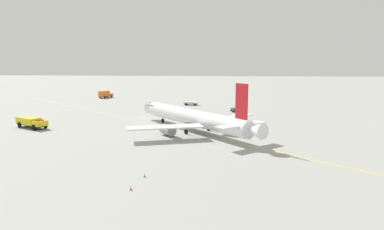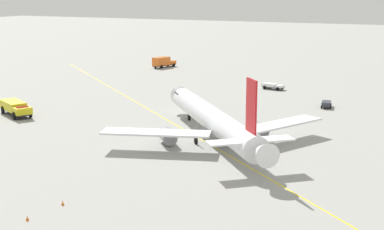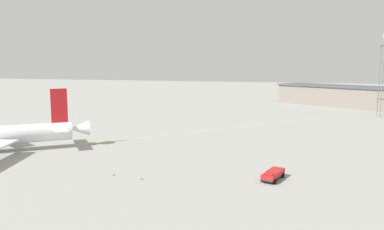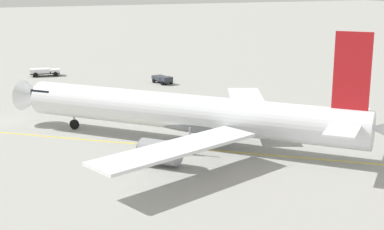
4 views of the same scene
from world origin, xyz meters
The scene contains 9 objects.
ground_plane centered at (0.00, 0.00, 0.00)m, with size 600.00×600.00×0.00m, color #9E9E99.
airliner_main centered at (-0.60, -1.54, 3.09)m, with size 34.28×30.36×11.93m.
fire_tender_truck centered at (0.45, 38.55, 1.53)m, with size 7.02×9.49×2.50m.
catering_truck_truck centered at (69.20, 44.12, 1.66)m, with size 8.23×4.52×3.10m.
baggage_truck_truck centered at (31.81, -11.89, 0.71)m, with size 4.05×2.49×1.22m.
pushback_tug_truck centered at (47.20, 3.81, 0.80)m, with size 3.13×5.30×1.30m.
taxiway_centreline centered at (0.12, 1.56, 0.00)m, with size 128.20×144.82×0.01m.
safety_cone_near centered at (-32.16, 2.95, 0.28)m, with size 0.36×0.36×0.55m.
safety_cone_mid centered at (-37.11, 3.58, 0.28)m, with size 0.36×0.36×0.55m.
Camera 2 is at (-79.34, -34.55, 23.09)m, focal length 53.64 mm.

